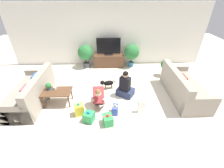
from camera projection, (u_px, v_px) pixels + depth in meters
The scene contains 20 objects.
ground_plane at pixel (109, 97), 4.90m from camera, with size 16.00×16.00×0.00m, color beige.
wall_back at pixel (108, 35), 6.41m from camera, with size 8.40×0.06×2.60m.
sofa_left at pixel (31, 93), 4.58m from camera, with size 0.92×2.01×0.87m.
sofa_right at pixel (183, 88), 4.82m from camera, with size 0.92×2.01×0.87m.
coffee_table at pixel (57, 93), 4.45m from camera, with size 0.87×0.53×0.45m.
tv_console at pixel (109, 60), 6.72m from camera, with size 1.30×0.45×0.55m.
tv at pixel (109, 47), 6.39m from camera, with size 1.02×0.20×0.73m.
potted_plant_corner_right at pixel (165, 66), 5.89m from camera, with size 0.38×0.38×0.68m.
potted_plant_back_right at pixel (132, 53), 6.50m from camera, with size 0.65×0.65×1.01m.
potted_plant_back_left at pixel (85, 53), 6.46m from camera, with size 0.65×0.65×0.99m.
person_kneeling at pixel (99, 96), 4.42m from camera, with size 0.36×0.78×0.76m.
person_sitting at pixel (125, 87), 4.82m from camera, with size 0.65×0.62×0.91m.
dog at pixel (107, 83), 5.19m from camera, with size 0.57×0.24×0.35m.
gift_box_a at pixel (108, 120), 3.88m from camera, with size 0.30×0.34×0.33m.
gift_box_b at pixel (89, 117), 3.96m from camera, with size 0.33×0.33×0.34m.
gift_box_c at pixel (79, 110), 4.15m from camera, with size 0.31×0.29×0.40m.
gift_box_d at pixel (115, 109), 4.22m from camera, with size 0.21×0.29×0.30m.
gift_bag_a at pixel (141, 107), 4.22m from camera, with size 0.21×0.14×0.41m.
mug at pixel (55, 88), 4.47m from camera, with size 0.12×0.08×0.09m.
tabletop_plant at pixel (49, 86), 4.43m from camera, with size 0.17×0.17×0.22m.
Camera 1 is at (-0.02, -3.89, 3.02)m, focal length 24.00 mm.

